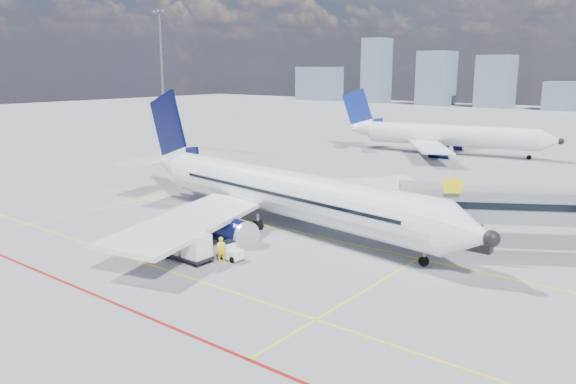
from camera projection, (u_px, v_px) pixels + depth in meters
name	position (u px, v px, depth m)	size (l,w,h in m)	color
ground	(220.00, 249.00, 46.55)	(420.00, 420.00, 0.00)	gray
apron_markings	(180.00, 260.00, 43.90)	(90.00, 35.12, 0.01)	#F4EE0C
floodlight_mast_nw	(162.00, 74.00, 107.52)	(3.20, 0.61, 25.45)	slate
main_aircraft	(274.00, 191.00, 53.74)	(44.14, 38.33, 12.93)	white
second_aircraft	(441.00, 135.00, 98.47)	(38.20, 33.05, 11.21)	white
baggage_tug	(230.00, 251.00, 44.06)	(2.10, 1.39, 1.39)	white
cargo_dolly	(188.00, 245.00, 43.71)	(4.09, 1.83, 2.24)	black
belt_loader	(193.00, 215.00, 55.30)	(5.72, 2.54, 2.30)	black
ramp_worker	(221.00, 250.00, 43.30)	(0.73, 0.48, 2.00)	yellow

